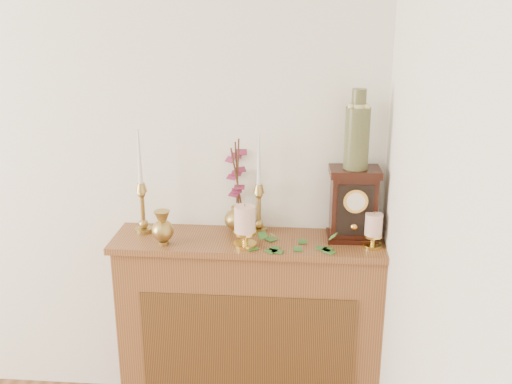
# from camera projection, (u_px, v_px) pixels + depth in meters

# --- Properties ---
(console_shelf) EXTENTS (1.24, 0.34, 0.93)m
(console_shelf) POSITION_uv_depth(u_px,v_px,m) (250.00, 334.00, 2.85)
(console_shelf) COLOR brown
(console_shelf) RESTS_ON ground
(candlestick_left) EXTENTS (0.08, 0.08, 0.49)m
(candlestick_left) POSITION_uv_depth(u_px,v_px,m) (142.00, 200.00, 2.72)
(candlestick_left) COLOR #A08040
(candlestick_left) RESTS_ON console_shelf
(candlestick_center) EXTENTS (0.08, 0.08, 0.47)m
(candlestick_center) POSITION_uv_depth(u_px,v_px,m) (259.00, 201.00, 2.72)
(candlestick_center) COLOR #A08040
(candlestick_center) RESTS_ON console_shelf
(bud_vase) EXTENTS (0.10, 0.10, 0.16)m
(bud_vase) POSITION_uv_depth(u_px,v_px,m) (163.00, 228.00, 2.60)
(bud_vase) COLOR #A08040
(bud_vase) RESTS_ON console_shelf
(ginger_jar) EXTENTS (0.18, 0.20, 0.45)m
(ginger_jar) POSITION_uv_depth(u_px,v_px,m) (237.00, 187.00, 2.75)
(ginger_jar) COLOR #A08040
(ginger_jar) RESTS_ON console_shelf
(pillar_candle_left) EXTENTS (0.10, 0.10, 0.20)m
(pillar_candle_left) POSITION_uv_depth(u_px,v_px,m) (245.00, 224.00, 2.57)
(pillar_candle_left) COLOR gold
(pillar_candle_left) RESTS_ON console_shelf
(pillar_candle_right) EXTENTS (0.08, 0.08, 0.16)m
(pillar_candle_right) POSITION_uv_depth(u_px,v_px,m) (373.00, 229.00, 2.58)
(pillar_candle_right) COLOR gold
(pillar_candle_right) RESTS_ON console_shelf
(ivy_garland) EXTENTS (0.38, 0.16, 0.08)m
(ivy_garland) POSITION_uv_depth(u_px,v_px,m) (293.00, 244.00, 2.60)
(ivy_garland) COLOR #2C5F24
(ivy_garland) RESTS_ON console_shelf
(mantel_clock) EXTENTS (0.23, 0.16, 0.33)m
(mantel_clock) POSITION_uv_depth(u_px,v_px,m) (353.00, 205.00, 2.64)
(mantel_clock) COLOR black
(mantel_clock) RESTS_ON console_shelf
(ceramic_vase) EXTENTS (0.11, 0.11, 0.34)m
(ceramic_vase) POSITION_uv_depth(u_px,v_px,m) (357.00, 133.00, 2.54)
(ceramic_vase) COLOR #1B3627
(ceramic_vase) RESTS_ON mantel_clock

